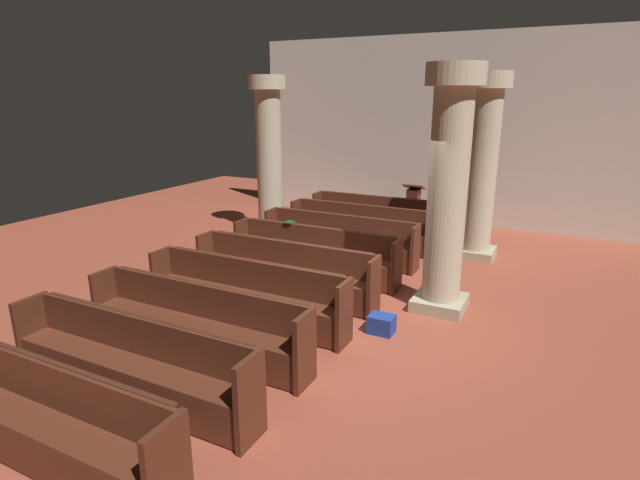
# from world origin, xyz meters

# --- Properties ---
(ground_plane) EXTENTS (19.20, 19.20, 0.00)m
(ground_plane) POSITION_xyz_m (0.00, 0.00, 0.00)
(ground_plane) COLOR #9E4733
(back_wall) EXTENTS (10.00, 0.16, 4.50)m
(back_wall) POSITION_xyz_m (0.00, 6.08, 2.25)
(back_wall) COLOR beige
(back_wall) RESTS_ON ground
(pew_row_0) EXTENTS (3.08, 0.47, 0.87)m
(pew_row_0) POSITION_xyz_m (-1.05, 4.12, 0.47)
(pew_row_0) COLOR #562819
(pew_row_0) RESTS_ON ground
(pew_row_1) EXTENTS (3.08, 0.46, 0.87)m
(pew_row_1) POSITION_xyz_m (-1.05, 3.08, 0.47)
(pew_row_1) COLOR #562819
(pew_row_1) RESTS_ON ground
(pew_row_2) EXTENTS (3.08, 0.46, 0.87)m
(pew_row_2) POSITION_xyz_m (-1.05, 2.04, 0.47)
(pew_row_2) COLOR #562819
(pew_row_2) RESTS_ON ground
(pew_row_3) EXTENTS (3.08, 0.47, 0.87)m
(pew_row_3) POSITION_xyz_m (-1.05, 1.01, 0.47)
(pew_row_3) COLOR #562819
(pew_row_3) RESTS_ON ground
(pew_row_4) EXTENTS (3.08, 0.46, 0.87)m
(pew_row_4) POSITION_xyz_m (-1.05, -0.03, 0.47)
(pew_row_4) COLOR #562819
(pew_row_4) RESTS_ON ground
(pew_row_5) EXTENTS (3.08, 0.46, 0.87)m
(pew_row_5) POSITION_xyz_m (-1.05, -1.07, 0.47)
(pew_row_5) COLOR #562819
(pew_row_5) RESTS_ON ground
(pew_row_6) EXTENTS (3.08, 0.47, 0.87)m
(pew_row_6) POSITION_xyz_m (-1.05, -2.10, 0.47)
(pew_row_6) COLOR #562819
(pew_row_6) RESTS_ON ground
(pew_row_7) EXTENTS (3.08, 0.46, 0.87)m
(pew_row_7) POSITION_xyz_m (-1.05, -3.14, 0.47)
(pew_row_7) COLOR #562819
(pew_row_7) RESTS_ON ground
(pew_row_8) EXTENTS (3.08, 0.46, 0.87)m
(pew_row_8) POSITION_xyz_m (-1.05, -4.18, 0.47)
(pew_row_8) COLOR #562819
(pew_row_8) RESTS_ON ground
(pillar_aisle_side) EXTENTS (0.81, 0.81, 3.51)m
(pillar_aisle_side) POSITION_xyz_m (1.26, 3.47, 1.83)
(pillar_aisle_side) COLOR tan
(pillar_aisle_side) RESTS_ON ground
(pillar_far_side) EXTENTS (0.81, 0.81, 3.51)m
(pillar_far_side) POSITION_xyz_m (-3.31, 3.17, 1.83)
(pillar_far_side) COLOR tan
(pillar_far_side) RESTS_ON ground
(pillar_aisle_rear) EXTENTS (0.80, 0.80, 3.51)m
(pillar_aisle_rear) POSITION_xyz_m (1.26, 0.65, 1.83)
(pillar_aisle_rear) COLOR tan
(pillar_aisle_rear) RESTS_ON ground
(lectern) EXTENTS (0.48, 0.45, 1.08)m
(lectern) POSITION_xyz_m (-0.50, 5.07, 0.45)
(lectern) COLOR #411E13
(lectern) RESTS_ON ground
(hymn_book) EXTENTS (0.15, 0.18, 0.02)m
(hymn_book) POSITION_xyz_m (-1.65, 1.19, 0.89)
(hymn_book) COLOR #194723
(hymn_book) RESTS_ON pew_row_3
(kneeler_box_blue) EXTENTS (0.34, 0.26, 0.25)m
(kneeler_box_blue) POSITION_xyz_m (0.76, -0.51, 0.12)
(kneeler_box_blue) COLOR navy
(kneeler_box_blue) RESTS_ON ground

